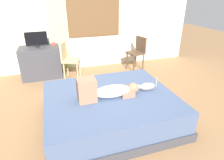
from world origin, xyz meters
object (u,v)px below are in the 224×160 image
Objects in this scene: bed at (110,108)px; tv_monitor at (36,39)px; chair_by_desk at (68,58)px; cup at (54,44)px; person_lying at (106,90)px; desk at (41,62)px; cat at (146,87)px; chair_spare at (138,51)px.

bed is 2.52m from tv_monitor.
cup is at bearing 130.75° from chair_by_desk.
desk is (-0.96, 2.23, -0.21)m from person_lying.
cat is (0.67, 0.01, -0.05)m from person_lying.
person_lying is at bearing -66.20° from tv_monitor.
tv_monitor is at bearing 115.83° from bed.
chair_by_desk is at bearing -49.25° from cup.
desk is at bearing 153.51° from chair_by_desk.
person_lying is 1.09× the size of chair_by_desk.
tv_monitor is at bearing -180.00° from desk.
cup is (-0.62, 2.24, 0.20)m from person_lying.
cup is (-1.29, 2.23, 0.25)m from cat.
chair_spare is (0.76, 1.96, -0.03)m from cat.
cup is (0.34, 0.01, 0.41)m from desk.
bed is 1.95m from chair_by_desk.
cup is at bearing 105.51° from person_lying.
bed is at bearing -64.17° from tv_monitor.
desk is at bearing 113.34° from person_lying.
cat is 0.42× the size of chair_by_desk.
chair_by_desk reaches higher than cup.
bed is 4.14× the size of tv_monitor.
tv_monitor reaches higher than desk.
cup reaches higher than person_lying.
desk is at bearing 115.38° from bed.
cup is 0.10× the size of chair_spare.
chair_spare is (1.78, 0.05, 0.00)m from chair_by_desk.
person_lying is 2.33m from cup.
cup is at bearing 172.65° from chair_spare.
tv_monitor is 0.39m from cup.
tv_monitor is at bearing -178.17° from cup.
cup is 0.50m from chair_by_desk.
chair_by_desk is at bearing -26.49° from desk.
desk is 0.55m from tv_monitor.
chair_by_desk and chair_spare have the same top height.
chair_by_desk is (0.27, -0.32, -0.27)m from cup.
tv_monitor is (-0.02, -0.00, 0.55)m from desk.
person_lying is 11.23× the size of cup.
cup reaches higher than bed.
bed is 2.31× the size of chair_by_desk.
chair_by_desk is at bearing -25.73° from tv_monitor.
bed is at bearing 176.98° from cat.
chair_by_desk reaches higher than cat.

